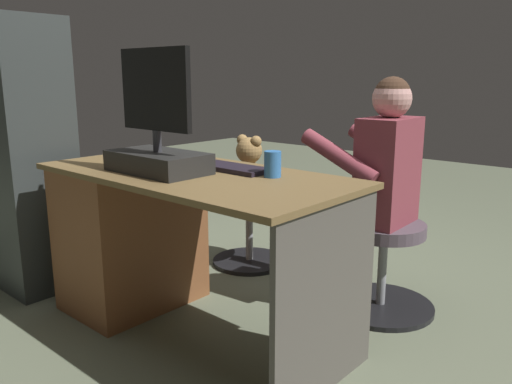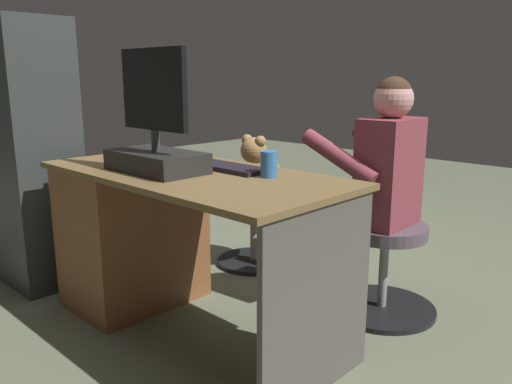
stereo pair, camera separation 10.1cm
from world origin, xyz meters
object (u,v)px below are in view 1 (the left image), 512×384
Objects in this scene: monitor at (157,142)px; office_chair_teddy at (249,223)px; teddy_bear at (250,167)px; visitor_chair at (383,262)px; cup at (273,164)px; desk at (143,232)px; tv_remote at (127,162)px; person at (372,176)px; computer_mouse at (178,159)px; keyboard at (226,167)px.

office_chair_teddy is (0.30, -0.90, -0.60)m from monitor.
monitor is 1.45× the size of teddy_bear.
cup is at bearing 73.42° from visitor_chair.
tv_remote is at bearing 91.10° from desk.
tv_remote reaches higher than desk.
teddy_bear is (0.30, -0.91, -0.26)m from monitor.
cup is 0.70× the size of tv_remote.
person is (0.08, -0.00, 0.42)m from visitor_chair.
person is (-0.65, -0.66, -0.09)m from computer_mouse.
person is (-0.53, -0.87, -0.20)m from monitor.
monitor is 5.30× the size of computer_mouse.
desk is at bearing -20.36° from monitor.
person is at bearing -134.81° from computer_mouse.
keyboard is 4.01× the size of cup.
person reaches higher than office_chair_teddy.
desk is at bearing -93.75° from tv_remote.
teddy_bear is at bearing -2.95° from person.
visitor_chair is (-0.88, -0.83, -0.50)m from tv_remote.
tv_remote is 0.29× the size of visitor_chair.
office_chair_teddy is (0.73, -0.66, -0.53)m from cup.
keyboard is 1.20× the size of teddy_bear.
person is at bearing 177.86° from office_chair_teddy.
teddy_bear is (0.03, -0.81, 0.21)m from desk.
person reaches higher than teddy_bear.
office_chair_teddy is 0.91m from visitor_chair.
desk is at bearing 17.45° from keyboard.
monitor is 0.26m from computer_mouse.
monitor is at bearing 28.87° from cup.
office_chair_teddy is at bearing 90.00° from teddy_bear.
cup is 1.01m from teddy_bear.
cup is (-0.55, -0.03, 0.03)m from computer_mouse.
cup is 0.20× the size of visitor_chair.
computer_mouse is 0.93m from person.
office_chair_teddy is at bearing -2.14° from visitor_chair.
monitor reaches higher than visitor_chair.
computer_mouse is at bearing -59.94° from monitor.
keyboard is 0.93× the size of office_chair_teddy.
desk is 9.49× the size of tv_remote.
tv_remote is at bearing -6.30° from monitor.
keyboard is 0.83m from teddy_bear.
computer_mouse is 0.08× the size of person.
computer_mouse is 0.27× the size of teddy_bear.
desk is 0.36m from tv_remote.
desk is 2.80× the size of monitor.
monitor is 0.50m from cup.
cup is 0.73m from tv_remote.
tv_remote is 0.33× the size of office_chair_teddy.
visitor_chair is at bearing 177.12° from teddy_bear.
computer_mouse is at bearing -134.24° from tv_remote.
visitor_chair is (-0.74, -0.66, -0.51)m from computer_mouse.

